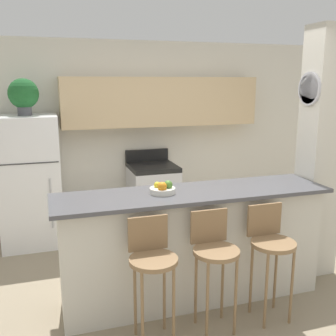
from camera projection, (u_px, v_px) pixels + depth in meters
name	position (u px, v px, depth m)	size (l,w,h in m)	color
ground_plane	(192.00, 297.00, 3.75)	(14.00, 14.00, 0.00)	gray
wall_back	(147.00, 122.00, 5.45)	(5.60, 0.38, 2.55)	silver
pillar_right	(320.00, 154.00, 4.03)	(0.38, 0.33, 2.55)	silver
counter_bar	(193.00, 245.00, 3.63)	(2.51, 0.64, 1.05)	silver
refrigerator	(30.00, 181.00, 4.83)	(0.72, 0.69, 1.61)	white
stove_range	(153.00, 197.00, 5.39)	(0.62, 0.66, 1.07)	silver
bar_stool_left	(152.00, 261.00, 3.01)	(0.37, 0.37, 0.99)	olive
bar_stool_mid	(214.00, 252.00, 3.16)	(0.37, 0.37, 0.99)	olive
bar_stool_right	(271.00, 245.00, 3.31)	(0.37, 0.37, 0.99)	olive
potted_plant_on_fridge	(23.00, 95.00, 4.61)	(0.35, 0.35, 0.43)	#4C4C51
fruit_bowl	(163.00, 189.00, 3.44)	(0.23, 0.23, 0.12)	silver
trash_bin	(82.00, 230.00, 4.92)	(0.28, 0.28, 0.38)	black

